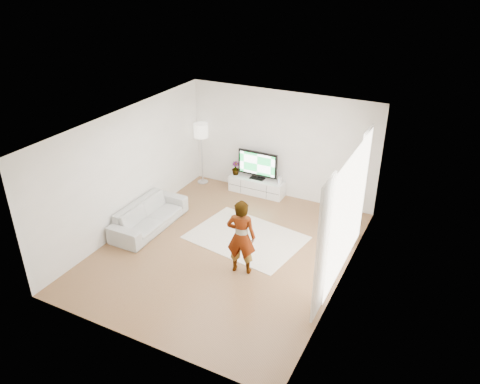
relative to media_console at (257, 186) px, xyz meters
The scene contains 17 objects.
floor 2.83m from the media_console, 78.63° to the right, with size 6.00×6.00×0.00m, color olive.
ceiling 3.83m from the media_console, 78.63° to the right, with size 6.00×6.00×0.00m, color white.
wall_left 3.58m from the media_console, 125.11° to the right, with size 0.02×6.00×2.80m, color white.
wall_right 4.29m from the media_console, 42.14° to the right, with size 0.02×6.00×2.80m, color white.
wall_back 1.33m from the media_console, 22.91° to the left, with size 5.00×0.02×2.80m, color white.
wall_front 5.91m from the media_console, 84.49° to the right, with size 5.00×0.02×2.80m, color white.
window 4.10m from the media_console, 39.07° to the right, with size 0.01×2.60×2.50m, color white.
curtain_near 4.92m from the media_console, 51.86° to the right, with size 0.04×0.70×2.60m, color white.
curtain_far 3.38m from the media_console, 21.51° to the right, with size 0.04×0.70×2.60m, color white.
media_console is the anchor object (origin of this frame).
television 0.62m from the media_console, 90.00° to the left, with size 1.09×0.21×0.76m.
game_console 0.73m from the media_console, ahead, with size 0.05×0.15×0.20m.
potted_plant 0.75m from the media_console, behind, with size 0.21×0.21×0.37m, color #3F7238.
rug 2.24m from the media_console, 71.04° to the right, with size 2.44×1.75×0.01m, color silver.
player 3.53m from the media_console, 70.08° to the right, with size 0.58×0.38×1.60m, color #334772.
sofa 3.10m from the media_console, 118.83° to the right, with size 2.09×0.82×0.61m, color #B3B3AE.
floor_lamp 2.06m from the media_console, behind, with size 0.38×0.38×1.71m.
Camera 1 is at (4.11, -7.39, 5.73)m, focal length 35.00 mm.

